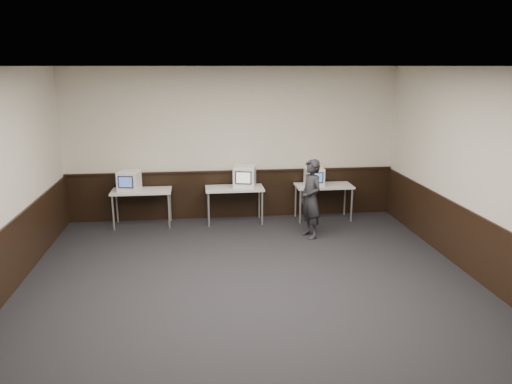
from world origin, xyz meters
TOP-DOWN VIEW (x-y plane):
  - floor at (0.00, 0.00)m, footprint 8.00×8.00m
  - ceiling at (0.00, 0.00)m, footprint 8.00×8.00m
  - back_wall at (0.00, 4.00)m, footprint 7.00×0.00m
  - front_wall at (0.00, -4.00)m, footprint 7.00×0.00m
  - right_wall at (3.50, 0.00)m, footprint 0.00×8.00m
  - wainscot_back at (0.00, 3.98)m, footprint 6.98×0.04m
  - wainscot_right at (3.48, 0.00)m, footprint 0.04×7.98m
  - wainscot_rail at (0.00, 3.96)m, footprint 6.98×0.06m
  - desk_left at (-1.90, 3.60)m, footprint 1.20×0.60m
  - desk_center at (0.00, 3.60)m, footprint 1.20×0.60m
  - desk_right at (1.90, 3.60)m, footprint 1.20×0.60m
  - emac_left at (-2.13, 3.60)m, footprint 0.48×0.49m
  - emac_center at (0.22, 3.64)m, footprint 0.53×0.55m
  - emac_right at (1.69, 3.59)m, footprint 0.38×0.41m
  - person at (1.37, 2.48)m, footprint 0.52×0.64m

SIDE VIEW (x-z plane):
  - floor at x=0.00m, z-range 0.00..0.00m
  - wainscot_back at x=0.00m, z-range 0.00..1.00m
  - wainscot_right at x=3.48m, z-range 0.00..1.00m
  - desk_left at x=-1.90m, z-range 0.30..1.05m
  - desk_center at x=0.00m, z-range 0.30..1.05m
  - desk_right at x=1.90m, z-range 0.30..1.05m
  - person at x=1.37m, z-range 0.00..1.52m
  - emac_right at x=1.69m, z-range 0.75..1.13m
  - emac_left at x=-2.13m, z-range 0.75..1.15m
  - emac_center at x=0.22m, z-range 0.75..1.19m
  - wainscot_rail at x=0.00m, z-range 1.00..1.04m
  - back_wall at x=0.00m, z-range -1.90..5.10m
  - front_wall at x=0.00m, z-range -1.90..5.10m
  - right_wall at x=3.50m, z-range -2.40..5.60m
  - ceiling at x=0.00m, z-range 3.20..3.20m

